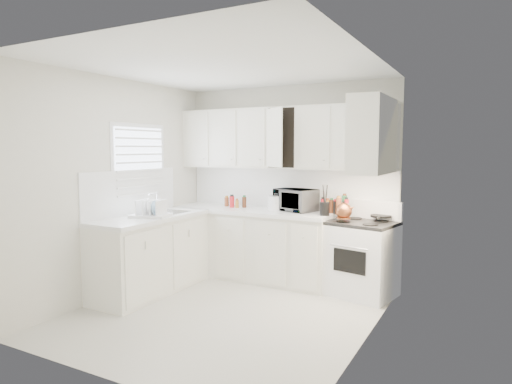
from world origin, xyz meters
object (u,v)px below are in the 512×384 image
Objects in this scene: tea_kettle at (344,210)px; rice_cooker at (276,202)px; utensil_crock at (325,200)px; stove at (362,249)px; microwave at (296,197)px; dish_rack at (151,207)px.

rice_cooker reaches higher than tea_kettle.
stove is at bearing 8.42° from utensil_crock.
utensil_crock is (0.74, -0.18, 0.09)m from rice_cooker.
microwave is (-0.92, 0.15, 0.55)m from stove.
tea_kettle is 0.56× the size of dish_rack.
utensil_crock is at bearing 15.79° from dish_rack.
utensil_crock is (-0.27, 0.09, 0.09)m from tea_kettle.
microwave is 0.52m from utensil_crock.
dish_rack reaches higher than tea_kettle.
stove is 0.53m from tea_kettle.
dish_rack is at bearing -148.87° from utensil_crock.
tea_kettle is at bearing -127.24° from stove.
microwave is 0.27m from rice_cooker.
stove is 1.29m from rice_cooker.
utensil_crock is at bearing 168.51° from tea_kettle.
rice_cooker is (-0.26, -0.04, -0.07)m from microwave.
utensil_crock is (0.48, -0.21, 0.02)m from microwave.
stove is 0.73m from utensil_crock.
microwave is 1.21× the size of dish_rack.
rice_cooker is at bearing 34.61° from dish_rack.
microwave is at bearing 155.96° from utensil_crock.
tea_kettle is at bearing 10.31° from dish_rack.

